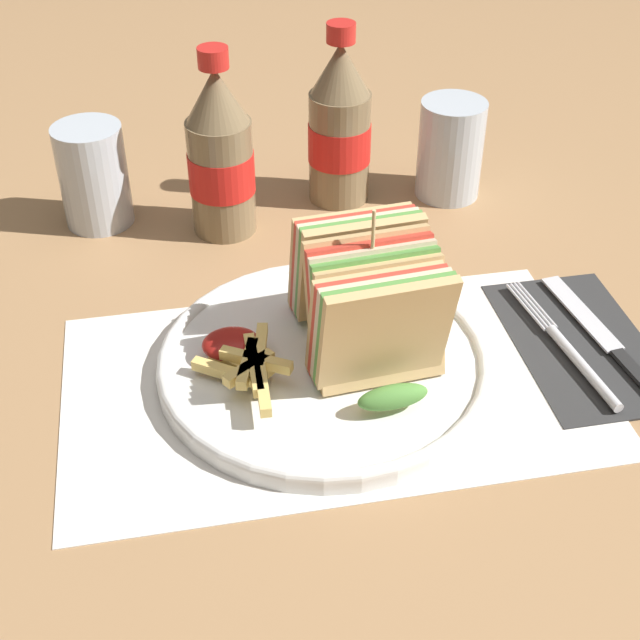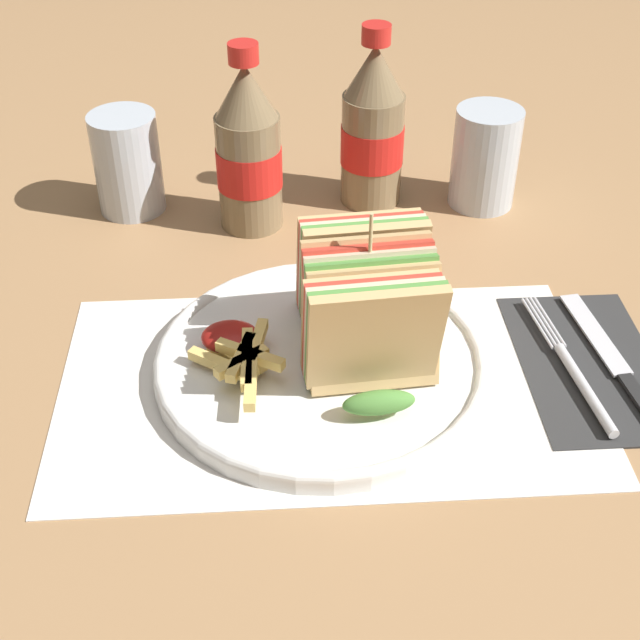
# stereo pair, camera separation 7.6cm
# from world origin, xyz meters

# --- Properties ---
(ground_plane) EXTENTS (4.00, 4.00, 0.00)m
(ground_plane) POSITION_xyz_m (0.00, 0.00, 0.00)
(ground_plane) COLOR #9E754C
(placemat) EXTENTS (0.45, 0.26, 0.00)m
(placemat) POSITION_xyz_m (-0.01, -0.01, 0.00)
(placemat) COLOR silver
(placemat) RESTS_ON ground_plane
(plate_main) EXTENTS (0.29, 0.29, 0.02)m
(plate_main) POSITION_xyz_m (-0.01, 0.01, 0.01)
(plate_main) COLOR white
(plate_main) RESTS_ON ground_plane
(club_sandwich) EXTENTS (0.11, 0.18, 0.14)m
(club_sandwich) POSITION_xyz_m (0.03, 0.01, 0.07)
(club_sandwich) COLOR tan
(club_sandwich) RESTS_ON plate_main
(fries_pile) EXTENTS (0.08, 0.11, 0.02)m
(fries_pile) POSITION_xyz_m (-0.08, -0.01, 0.03)
(fries_pile) COLOR #E5C166
(fries_pile) RESTS_ON plate_main
(ketchup_blob) EXTENTS (0.05, 0.04, 0.02)m
(ketchup_blob) POSITION_xyz_m (-0.09, 0.02, 0.03)
(ketchup_blob) COLOR maroon
(ketchup_blob) RESTS_ON plate_main
(napkin) EXTENTS (0.12, 0.20, 0.00)m
(napkin) POSITION_xyz_m (0.22, -0.00, 0.00)
(napkin) COLOR #2D2D2D
(napkin) RESTS_ON ground_plane
(fork) EXTENTS (0.03, 0.18, 0.01)m
(fork) POSITION_xyz_m (0.20, -0.02, 0.01)
(fork) COLOR silver
(fork) RESTS_ON napkin
(knife) EXTENTS (0.04, 0.20, 0.00)m
(knife) POSITION_xyz_m (0.24, -0.00, 0.01)
(knife) COLOR black
(knife) RESTS_ON napkin
(coke_bottle_near) EXTENTS (0.07, 0.07, 0.20)m
(coke_bottle_near) POSITION_xyz_m (-0.07, 0.26, 0.08)
(coke_bottle_near) COLOR #7A6647
(coke_bottle_near) RESTS_ON ground_plane
(coke_bottle_far) EXTENTS (0.07, 0.07, 0.20)m
(coke_bottle_far) POSITION_xyz_m (0.06, 0.30, 0.08)
(coke_bottle_far) COLOR #7A6647
(coke_bottle_far) RESTS_ON ground_plane
(glass_near) EXTENTS (0.07, 0.07, 0.11)m
(glass_near) POSITION_xyz_m (0.19, 0.29, 0.05)
(glass_near) COLOR silver
(glass_near) RESTS_ON ground_plane
(glass_far) EXTENTS (0.07, 0.07, 0.11)m
(glass_far) POSITION_xyz_m (-0.20, 0.30, 0.05)
(glass_far) COLOR silver
(glass_far) RESTS_ON ground_plane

